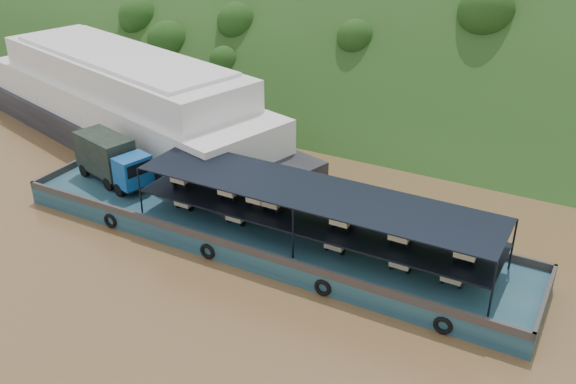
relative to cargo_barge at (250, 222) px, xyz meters
The scene contains 4 objects.
ground 4.50m from the cargo_barge, 20.64° to the right, with size 160.00×160.00×0.00m, color brown.
hillside 34.73m from the cargo_barge, 83.27° to the left, with size 140.00×28.00×28.00m, color #193413.
cargo_barge is the anchor object (origin of this frame).
passenger_ferry 20.76m from the cargo_barge, 153.44° to the left, with size 40.09×19.86×7.88m.
Camera 1 is at (15.74, -29.32, 22.07)m, focal length 40.00 mm.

